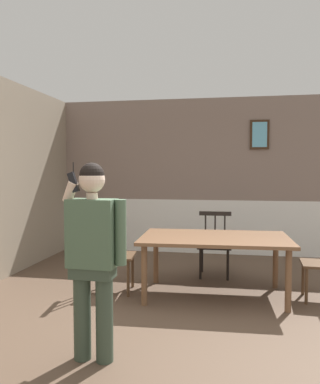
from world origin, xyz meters
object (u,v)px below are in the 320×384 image
Objects in this scene: chair_near_window at (215,244)px; person_figure at (93,250)px; dining_table at (215,243)px; chair_by_doorway at (113,254)px.

person_figure is (-0.87, -2.74, 0.45)m from chair_near_window.
chair_near_window reaches higher than dining_table.
chair_near_window is 2.91m from person_figure.
chair_near_window is 0.91× the size of chair_by_doorway.
dining_table is at bearing 91.55° from chair_near_window.
dining_table is 1.98× the size of chair_near_window.
person_figure is at bearing -116.51° from dining_table.
person_figure reaches higher than dining_table.
chair_near_window is at bearing 92.12° from dining_table.
chair_by_doorway is at bearing -75.11° from person_figure.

